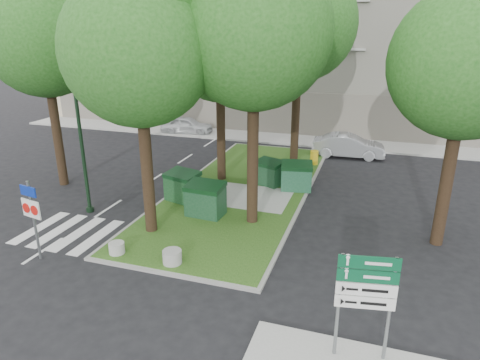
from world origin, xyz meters
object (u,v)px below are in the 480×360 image
at_px(dumpster_a, 183,186).
at_px(tree_street_right, 473,47).
at_px(dumpster_c, 269,173).
at_px(tree_median_near_right, 257,15).
at_px(street_lamp, 80,128).
at_px(tree_median_far, 302,12).
at_px(dumpster_b, 205,199).
at_px(bollard_right, 172,257).
at_px(dumpster_d, 296,176).
at_px(directional_sign, 366,291).
at_px(car_silver, 348,146).
at_px(car_white, 187,125).
at_px(bollard_mid, 217,211).
at_px(tree_street_left, 44,26).
at_px(litter_bin, 314,157).
at_px(tree_median_near_left, 140,36).
at_px(bollard_left, 117,248).
at_px(traffic_sign_pole, 32,210).
at_px(tree_median_mid, 222,41).

bearing_deg(dumpster_a, tree_street_right, 12.73).
bearing_deg(dumpster_c, tree_median_near_right, -61.05).
bearing_deg(street_lamp, tree_street_right, 6.40).
xyz_separation_m(tree_median_far, dumpster_b, (-2.32, -7.57, -7.50)).
distance_m(dumpster_b, bollard_right, 4.04).
bearing_deg(tree_median_near_right, dumpster_d, 77.46).
bearing_deg(directional_sign, dumpster_d, 98.70).
bearing_deg(tree_median_near_right, car_silver, 75.55).
bearing_deg(street_lamp, car_white, 98.07).
height_order(tree_median_far, bollard_mid, tree_median_far).
distance_m(tree_median_near_right, tree_street_left, 10.61).
bearing_deg(litter_bin, car_silver, 55.71).
relative_size(tree_median_near_left, car_white, 2.73).
height_order(tree_median_near_right, directional_sign, tree_median_near_right).
relative_size(bollard_right, bollard_mid, 1.23).
relative_size(dumpster_c, street_lamp, 0.28).
distance_m(bollard_right, street_lamp, 7.08).
height_order(tree_median_near_left, dumpster_b, tree_median_near_left).
bearing_deg(dumpster_d, tree_street_left, -177.98).
height_order(tree_median_near_left, bollard_left, tree_median_near_left).
relative_size(bollard_mid, traffic_sign_pole, 0.18).
xyz_separation_m(bollard_left, directional_sign, (8.36, -2.50, 1.62)).
relative_size(tree_street_right, directional_sign, 3.69).
xyz_separation_m(traffic_sign_pole, car_white, (-2.94, 18.48, -1.18)).
distance_m(traffic_sign_pole, directional_sign, 10.91).
height_order(dumpster_b, bollard_mid, dumpster_b).
bearing_deg(directional_sign, bollard_left, 153.31).
bearing_deg(car_silver, tree_street_right, -161.88).
xyz_separation_m(bollard_mid, car_white, (-7.54, 13.38, 0.35)).
bearing_deg(car_white, directional_sign, -152.90).
height_order(tree_median_near_left, tree_street_right, tree_median_near_left).
relative_size(bollard_left, car_white, 0.14).
distance_m(dumpster_a, traffic_sign_pole, 6.74).
height_order(tree_median_near_left, dumpster_c, tree_median_near_left).
distance_m(tree_median_near_left, car_silver, 15.84).
bearing_deg(car_silver, traffic_sign_pole, 146.66).
bearing_deg(bollard_mid, dumpster_b, -163.80).
distance_m(tree_median_near_left, bollard_mid, 7.53).
xyz_separation_m(traffic_sign_pole, directional_sign, (10.80, -1.52, 0.09)).
relative_size(street_lamp, directional_sign, 2.17).
bearing_deg(street_lamp, bollard_right, -28.51).
bearing_deg(dumpster_d, bollard_mid, -133.42).
bearing_deg(car_white, street_lamp, -179.32).
bearing_deg(litter_bin, tree_street_left, -149.15).
bearing_deg(tree_median_mid, tree_median_near_left, -94.40).
height_order(tree_median_near_right, tree_street_right, tree_median_near_right).
bearing_deg(bollard_left, tree_street_left, 140.18).
distance_m(tree_median_near_left, litter_bin, 13.28).
xyz_separation_m(tree_median_far, dumpster_a, (-3.92, -6.39, -7.53)).
relative_size(dumpster_a, litter_bin, 2.18).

